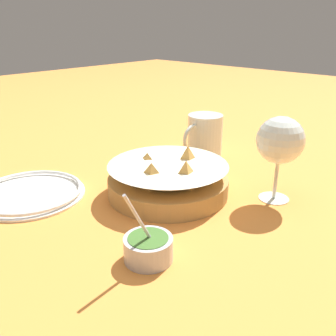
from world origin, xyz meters
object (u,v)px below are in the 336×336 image
object	(u,v)px
wine_glass	(280,142)
food_basket	(168,180)
side_plate	(30,193)
beer_mug	(204,137)
sauce_cup	(148,247)

from	to	relation	value
wine_glass	food_basket	bearing A→B (deg)	-53.02
side_plate	food_basket	bearing A→B (deg)	134.69
food_basket	beer_mug	distance (m)	0.26
beer_mug	side_plate	bearing A→B (deg)	-13.59
beer_mug	sauce_cup	bearing A→B (deg)	27.80
food_basket	beer_mug	bearing A→B (deg)	-158.84
sauce_cup	wine_glass	xyz separation A→B (m)	(-0.31, 0.04, 0.10)
food_basket	side_plate	bearing A→B (deg)	-45.31
food_basket	sauce_cup	bearing A→B (deg)	35.38
side_plate	sauce_cup	bearing A→B (deg)	92.14
food_basket	side_plate	distance (m)	0.28
beer_mug	side_plate	distance (m)	0.46
wine_glass	side_plate	size ratio (longest dim) A/B	0.76
food_basket	sauce_cup	xyz separation A→B (m)	(0.19, 0.13, -0.01)
sauce_cup	wine_glass	bearing A→B (deg)	172.96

